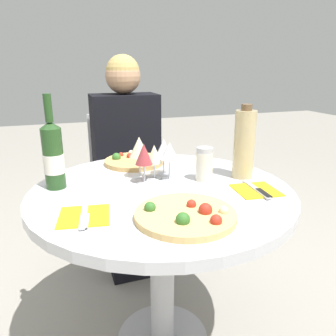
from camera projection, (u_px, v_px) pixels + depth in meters
dining_table at (162, 218)px, 1.26m from camera, size 0.97×0.97×0.71m
chair_behind_diner at (125, 184)px, 2.07m from camera, size 0.39×0.39×0.87m
seated_diner at (130, 174)px, 1.91m from camera, size 0.38×0.45×1.21m
pizza_large at (186, 215)px, 0.97m from camera, size 0.31×0.31×0.05m
pizza_small_far at (134, 161)px, 1.52m from camera, size 0.27×0.27×0.05m
wine_bottle at (53, 155)px, 1.19m from camera, size 0.07×0.07×0.35m
tall_carafe at (244, 144)px, 1.30m from camera, size 0.08×0.08×0.30m
sugar_shaker at (204, 164)px, 1.29m from camera, size 0.07×0.07×0.13m
wine_glass_front_right at (169, 152)px, 1.28m from camera, size 0.07×0.07×0.15m
wine_glass_back_right at (164, 149)px, 1.34m from camera, size 0.07×0.07×0.15m
wine_glass_front_left at (144, 155)px, 1.25m from camera, size 0.07×0.07×0.16m
wine_glass_center at (154, 155)px, 1.30m from camera, size 0.06×0.06×0.14m
wine_glass_back_left at (139, 148)px, 1.31m from camera, size 0.08×0.08×0.17m
place_setting_left at (84, 216)px, 0.99m from camera, size 0.17×0.19×0.01m
place_setting_right at (256, 190)px, 1.19m from camera, size 0.16×0.19×0.01m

